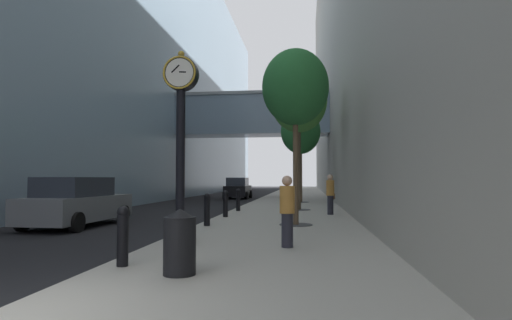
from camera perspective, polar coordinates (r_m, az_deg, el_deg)
ground_plane at (r=31.27m, az=0.24°, el=-5.63°), size 110.00×110.00×0.00m
sidewalk_right at (r=34.06m, az=5.40°, el=-5.24°), size 5.45×80.00×0.14m
building_block_left at (r=38.59m, az=-16.48°, el=13.49°), size 21.54×80.00×24.63m
building_block_right at (r=37.02m, az=17.16°, el=18.39°), size 9.00×80.00×29.68m
street_clock at (r=10.24m, az=-10.34°, el=3.25°), size 0.84×0.55×4.67m
bollard_nearest at (r=7.76m, az=-17.85°, el=-9.74°), size 0.21×0.21×1.05m
bollard_third at (r=13.65m, az=-6.76°, el=-6.68°), size 0.21×0.21×1.05m
bollard_fourth at (r=16.69m, az=-4.22°, el=-5.94°), size 0.21×0.21×1.05m
bollard_fifth at (r=19.75m, az=-2.47°, el=-5.42°), size 0.21×0.21×1.05m
street_tree_near at (r=14.16m, az=5.43°, el=9.81°), size 2.23×2.23×5.89m
street_tree_mid_near at (r=20.81m, az=5.90°, el=8.12°), size 2.80×2.80×7.02m
street_tree_mid_far at (r=27.24m, az=6.15°, el=3.91°), size 2.58×2.58×6.10m
trash_bin at (r=6.87m, az=-10.45°, el=-10.86°), size 0.53×0.53×1.05m
pedestrian_walking at (r=17.97m, az=10.18°, el=-4.53°), size 0.46×0.52×1.71m
pedestrian_by_clock at (r=9.38m, az=4.31°, el=-6.80°), size 0.48×0.48×1.60m
car_grey_near at (r=15.85m, az=-23.40°, el=-5.40°), size 2.20×4.62×1.72m
car_black_mid at (r=34.54m, az=-2.51°, el=-3.94°), size 2.02×4.04×1.75m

